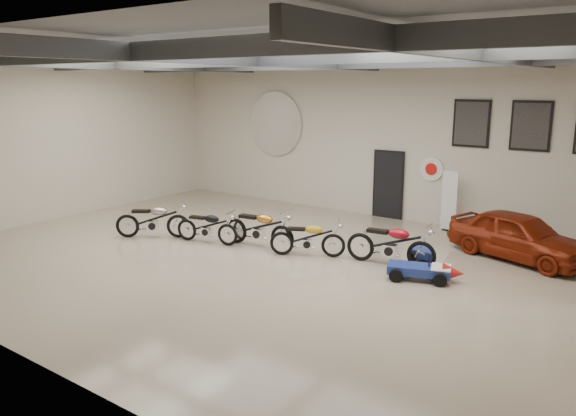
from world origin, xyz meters
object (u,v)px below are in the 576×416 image
Objects in this scene: motorcycle_silver at (153,219)px; motorcycle_gold at (259,227)px; go_kart at (426,267)px; motorcycle_red at (390,243)px; banner_stand at (449,200)px; motorcycle_black at (207,226)px; vintage_car at (519,236)px; motorcycle_yellow at (307,237)px.

motorcycle_gold is (2.97, 1.01, 0.02)m from motorcycle_silver.
motorcycle_gold is at bearing 163.29° from go_kart.
motorcycle_red is at bearing 137.22° from go_kart.
motorcycle_silver is (-6.39, -5.58, -0.37)m from banner_stand.
motorcycle_black is 1.11× the size of go_kart.
motorcycle_silver is 0.59× the size of vintage_car.
motorcycle_black is 0.99× the size of motorcycle_yellow.
motorcycle_gold is 6.48m from vintage_car.
banner_stand is 4.62m from go_kart.
vintage_car is (4.31, 2.82, 0.11)m from motorcycle_yellow.
motorcycle_yellow is 2.06m from motorcycle_red.
banner_stand is 0.89× the size of motorcycle_silver.
motorcycle_black is (-4.80, -5.09, -0.42)m from banner_stand.
banner_stand is 2.92m from vintage_car.
motorcycle_gold is 0.99× the size of motorcycle_red.
motorcycle_silver is at bearing -129.48° from banner_stand.
motorcycle_yellow is (2.86, 0.60, 0.01)m from motorcycle_black.
motorcycle_black is at bearing 133.25° from vintage_car.
banner_stand is 4.90m from motorcycle_yellow.
go_kart is at bearing -31.63° from motorcycle_red.
vintage_car reaches higher than motorcycle_gold.
vintage_car reaches higher than motorcycle_silver.
banner_stand is at bearing 48.51° from motorcycle_gold.
motorcycle_red is (1.99, 0.54, 0.07)m from motorcycle_yellow.
banner_stand reaches higher than motorcycle_yellow.
motorcycle_gold is 3.53m from motorcycle_red.
banner_stand reaches higher than motorcycle_black.
go_kart is at bearing -26.50° from motorcycle_silver.
motorcycle_silver is 1.67m from motorcycle_black.
motorcycle_silver is at bearing -174.85° from motorcycle_black.
motorcycle_red is (3.47, 0.63, 0.01)m from motorcycle_gold.
motorcycle_gold reaches higher than motorcycle_yellow.
motorcycle_silver is at bearing 170.25° from go_kart.
motorcycle_black is at bearing 164.94° from motorcycle_yellow.
motorcycle_black is 0.87× the size of motorcycle_gold.
motorcycle_silver is at bearing 131.81° from vintage_car.
vintage_car is (7.17, 3.42, 0.11)m from motorcycle_black.
go_kart is at bearing -66.14° from banner_stand.
motorcycle_silver is 7.62m from go_kart.
motorcycle_red is at bearing -79.91° from banner_stand.
banner_stand reaches higher than vintage_car.
vintage_car reaches higher than motorcycle_black.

